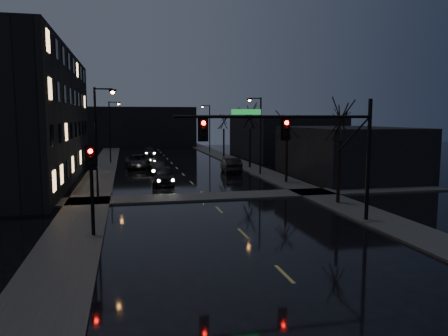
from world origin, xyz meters
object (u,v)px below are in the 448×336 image
oncoming_car_a (163,175)px  oncoming_car_d (150,152)px  oncoming_car_b (158,168)px  lead_car (231,165)px  oncoming_car_c (138,162)px

oncoming_car_a → oncoming_car_d: (0.33, 29.29, -0.15)m
oncoming_car_a → oncoming_car_b: (-0.02, 6.91, -0.16)m
oncoming_car_d → lead_car: bearing=-64.6°
oncoming_car_c → oncoming_car_d: bearing=79.6°
oncoming_car_d → lead_car: size_ratio=0.95×
lead_car → oncoming_car_a: bearing=45.3°
oncoming_car_b → lead_car: bearing=-2.8°
oncoming_car_a → oncoming_car_c: oncoming_car_a is taller
oncoming_car_b → oncoming_car_d: size_ratio=0.86×
oncoming_car_b → oncoming_car_d: 22.38m
oncoming_car_b → lead_car: size_ratio=0.82×
oncoming_car_a → lead_car: oncoming_car_a is taller
oncoming_car_c → oncoming_car_d: (2.22, 16.32, -0.13)m
oncoming_car_a → lead_car: bearing=46.6°
oncoming_car_c → lead_car: bearing=-34.6°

